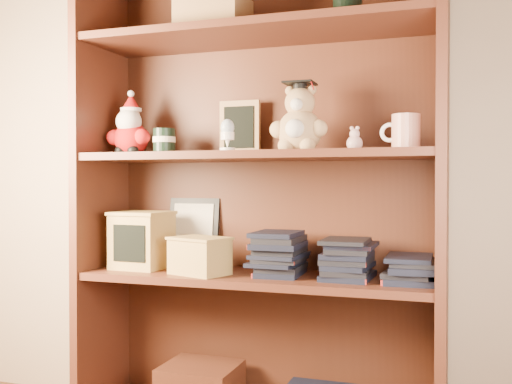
% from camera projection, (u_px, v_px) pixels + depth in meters
% --- Properties ---
extents(bookcase, '(1.20, 0.35, 1.60)m').
position_uv_depth(bookcase, '(260.00, 204.00, 2.01)').
color(bookcase, '#4F2416').
rests_on(bookcase, ground).
extents(shelf_lower, '(1.14, 0.33, 0.02)m').
position_uv_depth(shelf_lower, '(256.00, 278.00, 1.97)').
color(shelf_lower, '#4F2416').
rests_on(shelf_lower, ground).
extents(shelf_upper, '(1.14, 0.33, 0.02)m').
position_uv_depth(shelf_upper, '(256.00, 156.00, 1.96)').
color(shelf_upper, '#4F2416').
rests_on(shelf_upper, ground).
extents(santa_plush, '(0.16, 0.12, 0.23)m').
position_uv_depth(santa_plush, '(130.00, 130.00, 2.10)').
color(santa_plush, '#A50F0F').
rests_on(santa_plush, shelf_upper).
extents(teachers_tin, '(0.08, 0.08, 0.09)m').
position_uv_depth(teachers_tin, '(164.00, 141.00, 2.07)').
color(teachers_tin, black).
rests_on(teachers_tin, shelf_upper).
extents(chalkboard_plaque, '(0.15, 0.08, 0.19)m').
position_uv_depth(chalkboard_plaque, '(240.00, 128.00, 2.10)').
color(chalkboard_plaque, '#9E7547').
rests_on(chalkboard_plaque, shelf_upper).
extents(egg_cup, '(0.05, 0.05, 0.10)m').
position_uv_depth(egg_cup, '(227.00, 134.00, 1.91)').
color(egg_cup, white).
rests_on(egg_cup, shelf_upper).
extents(grad_teddy_bear, '(0.19, 0.16, 0.23)m').
position_uv_depth(grad_teddy_bear, '(299.00, 124.00, 1.90)').
color(grad_teddy_bear, tan).
rests_on(grad_teddy_bear, shelf_upper).
extents(pink_figurine, '(0.05, 0.05, 0.08)m').
position_uv_depth(pink_figurine, '(355.00, 141.00, 1.85)').
color(pink_figurine, '#CCA09E').
rests_on(pink_figurine, shelf_upper).
extents(teacher_mug, '(0.12, 0.09, 0.11)m').
position_uv_depth(teacher_mug, '(405.00, 132.00, 1.80)').
color(teacher_mug, silver).
rests_on(teacher_mug, shelf_upper).
extents(certificate_frame, '(0.19, 0.05, 0.24)m').
position_uv_depth(certificate_frame, '(194.00, 231.00, 2.19)').
color(certificate_frame, black).
rests_on(certificate_frame, shelf_lower).
extents(treats_box, '(0.19, 0.19, 0.20)m').
position_uv_depth(treats_box, '(142.00, 239.00, 2.10)').
color(treats_box, '#B28E49').
rests_on(treats_box, shelf_lower).
extents(pencils_box, '(0.22, 0.19, 0.12)m').
position_uv_depth(pencils_box, '(200.00, 255.00, 1.96)').
color(pencils_box, '#B28E49').
rests_on(pencils_box, shelf_lower).
extents(book_stack_left, '(0.14, 0.20, 0.14)m').
position_uv_depth(book_stack_left, '(279.00, 253.00, 1.94)').
color(book_stack_left, black).
rests_on(book_stack_left, shelf_lower).
extents(book_stack_mid, '(0.14, 0.20, 0.13)m').
position_uv_depth(book_stack_mid, '(349.00, 259.00, 1.87)').
color(book_stack_mid, black).
rests_on(book_stack_mid, shelf_lower).
extents(book_stack_right, '(0.14, 0.20, 0.08)m').
position_uv_depth(book_stack_right, '(413.00, 269.00, 1.80)').
color(book_stack_right, black).
rests_on(book_stack_right, shelf_lower).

